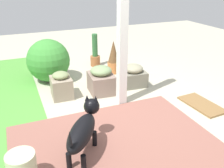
# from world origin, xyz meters

# --- Properties ---
(ground_plane) EXTENTS (12.00, 12.00, 0.00)m
(ground_plane) POSITION_xyz_m (0.00, 0.00, 0.00)
(ground_plane) COLOR #B5B098
(brick_path) EXTENTS (1.80, 2.40, 0.02)m
(brick_path) POSITION_xyz_m (-0.77, 0.34, 0.01)
(brick_path) COLOR #8F594C
(brick_path) RESTS_ON ground
(porch_pillar) EXTENTS (0.13, 0.13, 2.46)m
(porch_pillar) POSITION_xyz_m (0.20, -0.17, 1.23)
(porch_pillar) COLOR white
(porch_pillar) RESTS_ON ground
(stone_planter_nearest) EXTENTS (0.40, 0.46, 0.41)m
(stone_planter_nearest) POSITION_xyz_m (0.72, -0.64, 0.19)
(stone_planter_nearest) COLOR slate
(stone_planter_nearest) RESTS_ON ground
(stone_planter_near) EXTENTS (0.51, 0.43, 0.47)m
(stone_planter_near) POSITION_xyz_m (0.69, -0.01, 0.22)
(stone_planter_near) COLOR gray
(stone_planter_near) RESTS_ON ground
(stone_planter_mid) EXTENTS (0.40, 0.34, 0.44)m
(stone_planter_mid) POSITION_xyz_m (0.76, 0.65, 0.20)
(stone_planter_mid) COLOR gray
(stone_planter_mid) RESTS_ON ground
(round_shrub) EXTENTS (0.79, 0.79, 0.79)m
(round_shrub) POSITION_xyz_m (1.55, 0.71, 0.40)
(round_shrub) COLOR #3D8C36
(round_shrub) RESTS_ON ground
(terracotta_pot_tall) EXTENTS (0.21, 0.21, 0.71)m
(terracotta_pot_tall) POSITION_xyz_m (2.00, -0.36, 0.25)
(terracotta_pot_tall) COLOR #9B5C34
(terracotta_pot_tall) RESTS_ON ground
(terracotta_pot_spiky) EXTENTS (0.24, 0.24, 0.67)m
(terracotta_pot_spiky) POSITION_xyz_m (1.46, -0.56, 0.32)
(terracotta_pot_spiky) COLOR #C7743D
(terracotta_pot_spiky) RESTS_ON ground
(dog) EXTENTS (0.76, 0.61, 0.57)m
(dog) POSITION_xyz_m (-0.76, 0.73, 0.33)
(dog) COLOR black
(dog) RESTS_ON ground
(doormat) EXTENTS (0.73, 0.42, 0.03)m
(doormat) POSITION_xyz_m (-0.37, -1.28, 0.01)
(doormat) COLOR olive
(doormat) RESTS_ON ground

